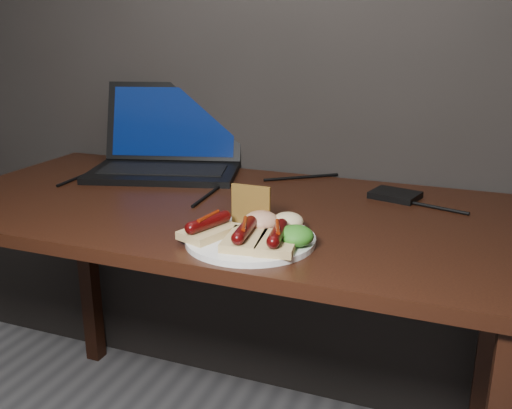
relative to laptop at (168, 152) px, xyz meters
name	(u,v)px	position (x,y,z in m)	size (l,w,h in m)	color
desk	(220,239)	(0.28, -0.24, -0.14)	(1.40, 0.70, 0.75)	black
laptop	(168,152)	(0.00, 0.00, 0.00)	(0.49, 0.43, 0.25)	black
hard_drive	(395,195)	(0.67, -0.04, -0.05)	(0.11, 0.09, 0.02)	black
desk_cables	(239,187)	(0.27, -0.10, -0.05)	(1.04, 0.42, 0.01)	black
plate	(251,239)	(0.44, -0.45, -0.05)	(0.26, 0.26, 0.01)	white
bread_sausage_left	(209,228)	(0.36, -0.48, -0.03)	(0.10, 0.13, 0.04)	#E2C484
bread_sausage_center	(244,235)	(0.45, -0.49, -0.03)	(0.08, 0.12, 0.04)	#E2C484
bread_sausage_right	(277,239)	(0.51, -0.48, -0.03)	(0.09, 0.12, 0.04)	#E2C484
crispbread	(251,205)	(0.42, -0.38, 0.00)	(0.09, 0.01, 0.09)	olive
salad_greens	(296,236)	(0.54, -0.46, -0.02)	(0.07, 0.07, 0.04)	#1B5711
salsa_mound	(261,221)	(0.45, -0.41, -0.02)	(0.07, 0.07, 0.04)	maroon
coleslaw_mound	(288,221)	(0.50, -0.38, -0.03)	(0.06, 0.06, 0.04)	silver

